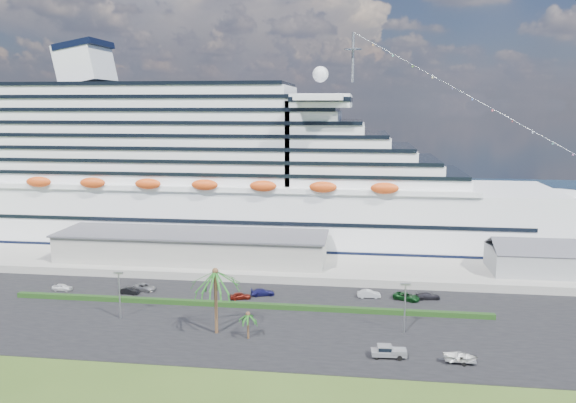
# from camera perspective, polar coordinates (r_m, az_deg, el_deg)

# --- Properties ---
(ground) EXTENTS (420.00, 420.00, 0.00)m
(ground) POSITION_cam_1_polar(r_m,az_deg,el_deg) (88.17, -1.43, -14.60)
(ground) COLOR #314A18
(ground) RESTS_ON ground
(asphalt_lot) EXTENTS (140.00, 38.00, 0.12)m
(asphalt_lot) POSITION_cam_1_polar(r_m,az_deg,el_deg) (98.16, -0.42, -11.95)
(asphalt_lot) COLOR black
(asphalt_lot) RESTS_ON ground
(wharf) EXTENTS (240.00, 20.00, 1.80)m
(wharf) POSITION_cam_1_polar(r_m,az_deg,el_deg) (125.13, 1.40, -6.71)
(wharf) COLOR gray
(wharf) RESTS_ON ground
(water) EXTENTS (420.00, 160.00, 0.02)m
(water) POSITION_cam_1_polar(r_m,az_deg,el_deg) (212.85, 3.94, -0.10)
(water) COLOR black
(water) RESTS_ON ground
(cruise_ship) EXTENTS (191.00, 38.00, 54.00)m
(cruise_ship) POSITION_cam_1_polar(r_m,az_deg,el_deg) (148.64, -5.89, 2.10)
(cruise_ship) COLOR silver
(cruise_ship) RESTS_ON ground
(terminal_building) EXTENTS (61.00, 15.00, 6.30)m
(terminal_building) POSITION_cam_1_polar(r_m,az_deg,el_deg) (128.96, -9.75, -4.46)
(terminal_building) COLOR gray
(terminal_building) RESTS_ON wharf
(port_shed) EXTENTS (24.00, 12.31, 7.37)m
(port_shed) POSITION_cam_1_polar(r_m,az_deg,el_deg) (129.73, 25.01, -5.44)
(port_shed) COLOR gray
(port_shed) RESTS_ON wharf
(hedge) EXTENTS (88.00, 1.10, 0.90)m
(hedge) POSITION_cam_1_polar(r_m,az_deg,el_deg) (103.88, -4.49, -10.43)
(hedge) COLOR black
(hedge) RESTS_ON asphalt_lot
(lamp_post_left) EXTENTS (1.60, 0.35, 8.27)m
(lamp_post_left) POSITION_cam_1_polar(r_m,az_deg,el_deg) (101.14, -16.77, -8.53)
(lamp_post_left) COLOR gray
(lamp_post_left) RESTS_ON asphalt_lot
(lamp_post_right) EXTENTS (1.60, 0.35, 8.27)m
(lamp_post_right) POSITION_cam_1_polar(r_m,az_deg,el_deg) (93.00, 11.80, -9.94)
(lamp_post_right) COLOR gray
(lamp_post_right) RESTS_ON asphalt_lot
(palm_tall) EXTENTS (8.82, 8.82, 11.13)m
(palm_tall) POSITION_cam_1_polar(r_m,az_deg,el_deg) (90.49, -7.39, -7.79)
(palm_tall) COLOR #47301E
(palm_tall) RESTS_ON ground
(palm_short) EXTENTS (3.53, 3.53, 4.56)m
(palm_short) POSITION_cam_1_polar(r_m,az_deg,el_deg) (89.75, -4.09, -11.63)
(palm_short) COLOR #47301E
(palm_short) RESTS_ON ground
(parked_car_0) EXTENTS (3.97, 1.65, 1.34)m
(parked_car_0) POSITION_cam_1_polar(r_m,az_deg,el_deg) (120.86, -21.95, -8.09)
(parked_car_0) COLOR silver
(parked_car_0) RESTS_ON asphalt_lot
(parked_car_1) EXTENTS (4.06, 1.69, 1.31)m
(parked_car_1) POSITION_cam_1_polar(r_m,az_deg,el_deg) (114.57, -15.81, -8.72)
(parked_car_1) COLOR black
(parked_car_1) RESTS_ON asphalt_lot
(parked_car_2) EXTENTS (5.22, 3.74, 1.32)m
(parked_car_2) POSITION_cam_1_polar(r_m,az_deg,el_deg) (115.98, -14.35, -8.42)
(parked_car_2) COLOR slate
(parked_car_2) RESTS_ON asphalt_lot
(parked_car_3) EXTENTS (4.92, 3.05, 1.33)m
(parked_car_3) POSITION_cam_1_polar(r_m,az_deg,el_deg) (109.64, -2.61, -9.19)
(parked_car_3) COLOR #151449
(parked_car_3) RESTS_ON asphalt_lot
(parked_car_4) EXTENTS (4.22, 2.81, 1.33)m
(parked_car_4) POSITION_cam_1_polar(r_m,az_deg,el_deg) (107.96, -4.87, -9.52)
(parked_car_4) COLOR #5F140C
(parked_car_4) RESTS_ON asphalt_lot
(parked_car_5) EXTENTS (4.50, 1.88, 1.45)m
(parked_car_5) POSITION_cam_1_polar(r_m,az_deg,el_deg) (109.48, 8.23, -9.28)
(parked_car_5) COLOR #BABDC2
(parked_car_5) RESTS_ON asphalt_lot
(parked_car_6) EXTENTS (5.52, 4.14, 1.39)m
(parked_car_6) POSITION_cam_1_polar(r_m,az_deg,el_deg) (109.38, 11.95, -9.43)
(parked_car_6) COLOR #0D3613
(parked_car_6) RESTS_ON asphalt_lot
(parked_car_7) EXTENTS (4.85, 2.55, 1.34)m
(parked_car_7) POSITION_cam_1_polar(r_m,az_deg,el_deg) (110.83, 14.02, -9.26)
(parked_car_7) COLOR black
(parked_car_7) RESTS_ON asphalt_lot
(pickup_truck) EXTENTS (5.22, 2.17, 1.81)m
(pickup_truck) POSITION_cam_1_polar(r_m,az_deg,el_deg) (85.56, 10.15, -14.73)
(pickup_truck) COLOR black
(pickup_truck) RESTS_ON asphalt_lot
(boat_trailer) EXTENTS (5.50, 3.72, 1.56)m
(boat_trailer) POSITION_cam_1_polar(r_m,az_deg,el_deg) (86.08, 17.13, -14.84)
(boat_trailer) COLOR gray
(boat_trailer) RESTS_ON asphalt_lot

